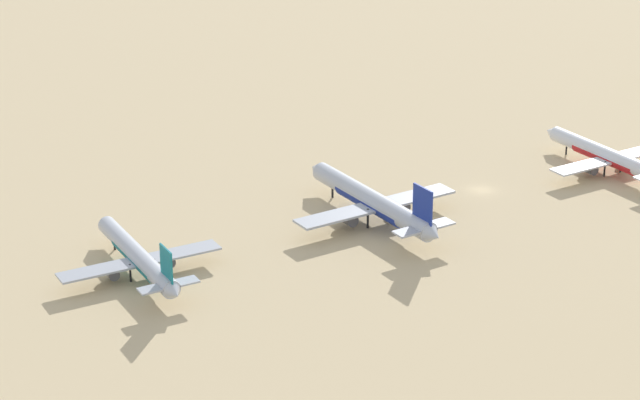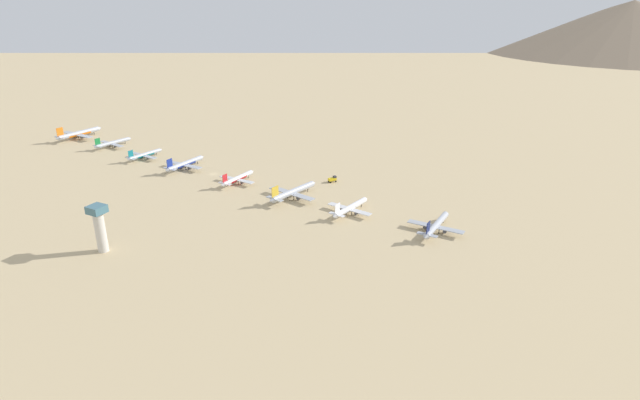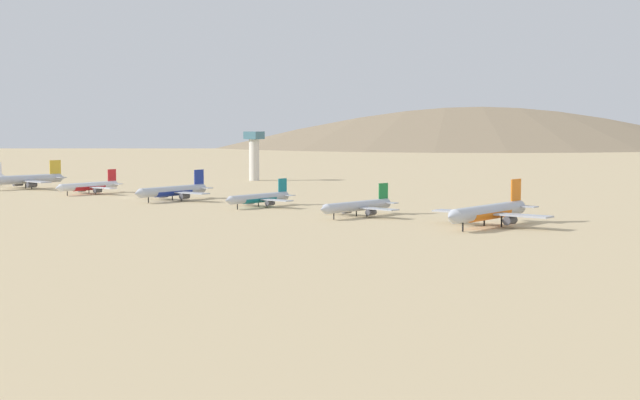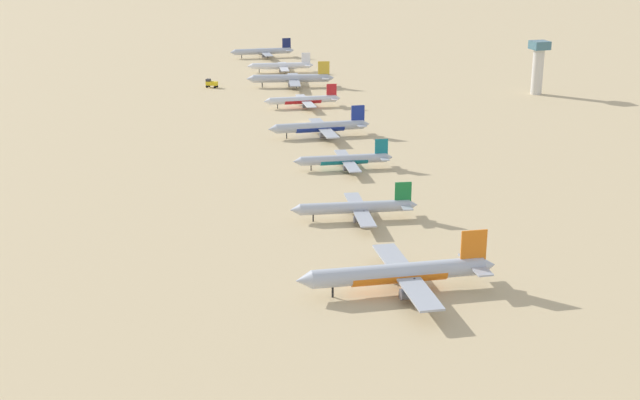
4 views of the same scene
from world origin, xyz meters
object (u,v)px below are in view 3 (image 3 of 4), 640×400
parked_jet_4 (173,191)px  parked_jet_7 (489,212)px  parked_jet_6 (358,206)px  parked_jet_3 (89,186)px  parked_jet_5 (259,198)px  control_tower (254,153)px  parked_jet_2 (24,180)px

parked_jet_4 → parked_jet_7: parked_jet_7 is taller
parked_jet_4 → parked_jet_6: 87.10m
parked_jet_3 → parked_jet_6: (21.49, 134.44, 0.14)m
parked_jet_3 → parked_jet_5: 90.45m
parked_jet_5 → control_tower: bearing=-142.4°
parked_jet_3 → control_tower: bearing=179.5°
parked_jet_2 → parked_jet_3: parked_jet_2 is taller
parked_jet_5 → parked_jet_7: 90.30m
parked_jet_4 → parked_jet_6: parked_jet_4 is taller
parked_jet_5 → parked_jet_2: bearing=-97.1°
parked_jet_6 → control_tower: 184.20m
parked_jet_2 → parked_jet_5: bearing=82.9°
parked_jet_3 → parked_jet_4: parked_jet_4 is taller
parked_jet_6 → parked_jet_3: bearing=-99.1°
parked_jet_3 → parked_jet_7: size_ratio=0.75×
parked_jet_5 → control_tower: size_ratio=1.35×
parked_jet_7 → parked_jet_2: bearing=-98.4°
parked_jet_2 → control_tower: size_ratio=1.72×
parked_jet_5 → parked_jet_7: bearing=79.8°
parked_jet_4 → control_tower: 121.67m
parked_jet_3 → parked_jet_6: parked_jet_6 is taller
parked_jet_2 → parked_jet_4: parked_jet_2 is taller
parked_jet_2 → parked_jet_4: 93.58m
control_tower → parked_jet_3: bearing=-0.5°
parked_jet_5 → parked_jet_7: (15.94, 88.87, 1.09)m
parked_jet_3 → control_tower: size_ratio=1.38×
parked_jet_7 → control_tower: control_tower is taller
parked_jet_4 → parked_jet_6: bearing=80.1°
parked_jet_3 → control_tower: control_tower is taller
parked_jet_2 → parked_jet_6: parked_jet_2 is taller
control_tower → parked_jet_5: bearing=37.6°
parked_jet_4 → parked_jet_6: (14.98, 85.80, -0.31)m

